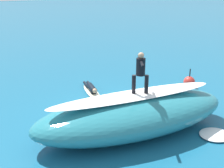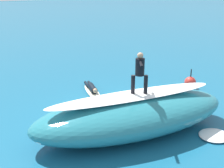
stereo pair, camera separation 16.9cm
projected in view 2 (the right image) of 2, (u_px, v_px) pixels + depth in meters
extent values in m
plane|color=#196084|center=(117.00, 111.00, 12.49)|extent=(120.00, 120.00, 0.00)
ellipsoid|color=teal|center=(133.00, 114.00, 10.62)|extent=(7.38, 3.04, 1.38)
ellipsoid|color=white|center=(133.00, 95.00, 10.37)|extent=(6.23, 1.17, 0.08)
ellipsoid|color=silver|center=(139.00, 94.00, 10.45)|extent=(1.85, 1.20, 0.08)
cylinder|color=black|center=(133.00, 84.00, 10.32)|extent=(0.14, 0.14, 0.66)
cylinder|color=black|center=(146.00, 84.00, 10.32)|extent=(0.14, 0.14, 0.66)
cylinder|color=black|center=(140.00, 67.00, 10.11)|extent=(0.42, 0.42, 0.59)
sphere|color=tan|center=(140.00, 55.00, 9.97)|extent=(0.20, 0.20, 0.20)
cylinder|color=black|center=(141.00, 65.00, 9.64)|extent=(0.31, 0.52, 0.09)
cylinder|color=black|center=(139.00, 58.00, 10.43)|extent=(0.31, 0.52, 0.09)
ellipsoid|color=#EAE5C6|center=(92.00, 92.00, 14.43)|extent=(0.80, 2.44, 0.09)
cylinder|color=black|center=(92.00, 88.00, 14.36)|extent=(0.39, 0.88, 0.30)
sphere|color=tan|center=(95.00, 91.00, 13.88)|extent=(0.21, 0.21, 0.21)
cylinder|color=black|center=(87.00, 85.00, 15.06)|extent=(0.21, 0.72, 0.13)
cylinder|color=black|center=(90.00, 84.00, 15.11)|extent=(0.21, 0.72, 0.13)
sphere|color=red|center=(190.00, 82.00, 14.98)|extent=(0.57, 0.57, 0.57)
cylinder|color=#262626|center=(191.00, 73.00, 14.81)|extent=(0.06, 0.06, 0.40)
ellipsoid|color=white|center=(214.00, 135.00, 10.49)|extent=(1.17, 1.10, 0.12)
ellipsoid|color=white|center=(135.00, 91.00, 14.45)|extent=(0.62, 0.58, 0.11)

